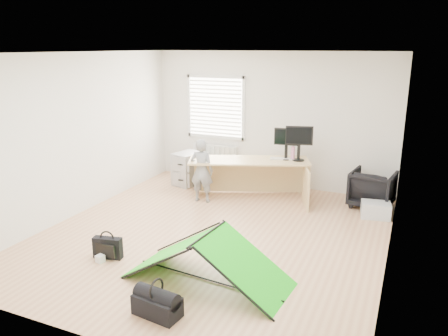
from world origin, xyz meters
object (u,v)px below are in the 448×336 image
at_px(office_chair, 372,189).
at_px(laptop_bag, 108,248).
at_px(monitor_left, 286,148).
at_px(kite, 207,258).
at_px(storage_crate, 376,210).
at_px(duffel_bag, 157,306).
at_px(person, 202,171).
at_px(filing_cabinet, 188,169).
at_px(monitor_right, 299,148).
at_px(desk, 249,179).
at_px(thermos, 293,153).

distance_m(office_chair, laptop_bag, 4.67).
xyz_separation_m(monitor_left, kite, (-0.02, -3.35, -0.66)).
distance_m(office_chair, storage_crate, 0.56).
xyz_separation_m(monitor_left, duffel_bag, (-0.20, -4.21, -0.86)).
bearing_deg(office_chair, person, 27.16).
bearing_deg(filing_cabinet, monitor_right, 14.77).
height_order(monitor_right, duffel_bag, monitor_right).
height_order(filing_cabinet, laptop_bag, filing_cabinet).
xyz_separation_m(desk, office_chair, (2.18, 0.46, -0.04)).
bearing_deg(monitor_right, desk, -175.98).
distance_m(monitor_left, kite, 3.42).
distance_m(filing_cabinet, kite, 3.94).
xyz_separation_m(monitor_left, office_chair, (1.56, 0.15, -0.64)).
bearing_deg(monitor_right, storage_crate, -28.89).
bearing_deg(duffel_bag, office_chair, 75.14).
xyz_separation_m(desk, person, (-0.72, -0.51, 0.21)).
distance_m(filing_cabinet, monitor_right, 2.41).
height_order(filing_cabinet, person, person).
height_order(monitor_right, office_chair, monitor_right).
relative_size(filing_cabinet, person, 0.57).
bearing_deg(desk, monitor_left, 4.39).
distance_m(thermos, office_chair, 1.54).
distance_m(monitor_right, person, 1.82).
bearing_deg(office_chair, duffel_bag, 76.77).
bearing_deg(filing_cabinet, kite, -43.40).
xyz_separation_m(filing_cabinet, laptop_bag, (0.56, -3.36, -0.19)).
relative_size(monitor_left, laptop_bag, 1.14).
relative_size(filing_cabinet, monitor_right, 1.36).
distance_m(thermos, person, 1.71).
bearing_deg(storage_crate, thermos, 166.56).
distance_m(monitor_right, office_chair, 1.49).
bearing_deg(laptop_bag, monitor_right, 50.10).
relative_size(desk, duffel_bag, 4.29).
relative_size(storage_crate, laptop_bag, 1.19).
distance_m(thermos, storage_crate, 1.77).
distance_m(monitor_left, monitor_right, 0.24).
xyz_separation_m(filing_cabinet, office_chair, (3.64, 0.15, -0.00)).
relative_size(office_chair, storage_crate, 1.56).
distance_m(office_chair, kite, 3.85).
distance_m(person, kite, 2.88).
bearing_deg(monitor_left, office_chair, -0.36).
xyz_separation_m(monitor_right, thermos, (-0.11, 0.02, -0.11)).
distance_m(office_chair, duffel_bag, 4.71).
distance_m(filing_cabinet, person, 1.13).
height_order(monitor_left, monitor_right, monitor_right).
bearing_deg(monitor_left, duffel_bag, -98.73).
xyz_separation_m(monitor_right, person, (-1.58, -0.81, -0.40)).
relative_size(monitor_left, office_chair, 0.61).
height_order(monitor_right, laptop_bag, monitor_right).
bearing_deg(storage_crate, monitor_right, 166.23).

